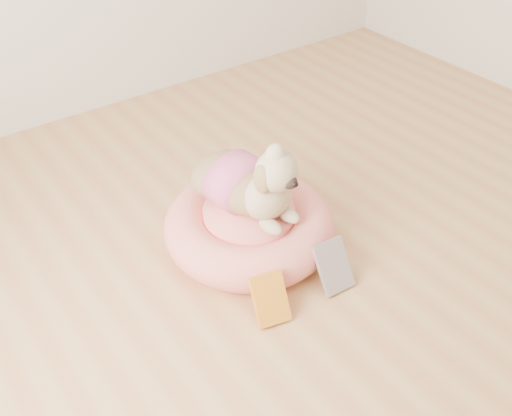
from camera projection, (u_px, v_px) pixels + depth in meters
floor at (406, 324)px, 2.13m from camera, size 4.50×4.50×0.00m
pet_bed at (249, 226)px, 2.43m from camera, size 0.73×0.73×0.19m
dog at (249, 170)px, 2.26m from camera, size 0.43×0.56×0.38m
book_yellow at (270, 299)px, 2.11m from camera, size 0.15×0.16×0.17m
book_white at (334, 266)px, 2.24m from camera, size 0.14×0.15×0.18m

